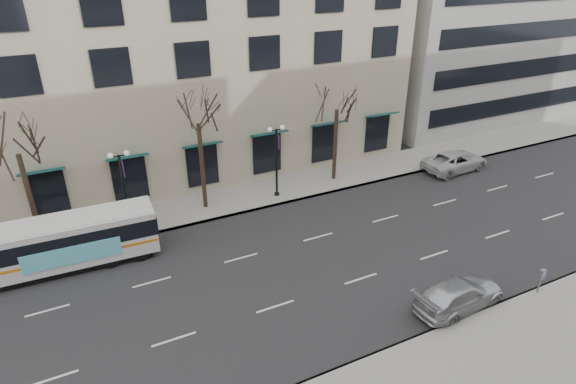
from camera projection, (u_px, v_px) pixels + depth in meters
ground at (257, 280)px, 25.31m from camera, size 160.00×160.00×0.00m
sidewalk_far at (272, 191)px, 34.44m from camera, size 80.00×4.00×0.15m
building_hotel at (118, 3)px, 35.88m from camera, size 40.00×20.00×24.00m
tree_far_left at (14, 138)px, 25.37m from camera, size 3.60×3.60×8.34m
tree_far_mid at (197, 109)px, 29.22m from camera, size 3.60×3.60×8.55m
tree_far_right at (337, 97)px, 33.38m from camera, size 3.60×3.60×8.06m
lamp_post_left at (124, 187)px, 28.56m from camera, size 1.22×0.45×5.21m
lamp_post_right at (277, 158)px, 32.51m from camera, size 1.22×0.45×5.21m
city_bus at (54, 244)px, 25.54m from camera, size 10.78×2.71×2.90m
silver_car at (460, 294)px, 23.18m from camera, size 5.10×2.37×1.44m
white_pickup at (455, 161)px, 37.60m from camera, size 5.64×2.85×1.53m
pay_station at (542, 276)px, 23.79m from camera, size 0.31×0.22×1.35m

